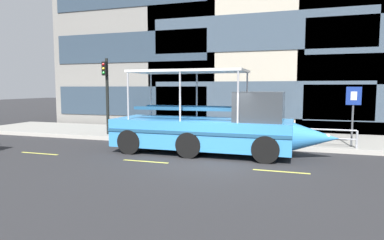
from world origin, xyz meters
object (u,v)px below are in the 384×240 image
(parking_sign, at_px, (353,106))
(pedestrian_near_bow, at_px, (280,122))
(traffic_light_pole, at_px, (107,89))
(duck_tour_boat, at_px, (214,127))

(parking_sign, xyz_separation_m, pedestrian_near_bow, (-2.98, 0.45, -0.83))
(parking_sign, height_order, pedestrian_near_bow, parking_sign)
(traffic_light_pole, xyz_separation_m, parking_sign, (11.99, -0.11, -0.73))
(traffic_light_pole, bearing_deg, pedestrian_near_bow, 2.14)
(duck_tour_boat, relative_size, pedestrian_near_bow, 6.02)
(pedestrian_near_bow, bearing_deg, traffic_light_pole, -177.86)
(parking_sign, bearing_deg, duck_tour_boat, -156.63)
(duck_tour_boat, height_order, pedestrian_near_bow, duck_tour_boat)
(traffic_light_pole, height_order, duck_tour_boat, traffic_light_pole)
(parking_sign, distance_m, duck_tour_boat, 6.00)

